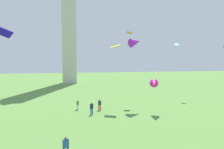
{
  "coord_description": "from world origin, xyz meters",
  "views": [
    {
      "loc": [
        -8.0,
        -6.11,
        7.51
      ],
      "look_at": [
        -2.09,
        20.91,
        5.54
      ],
      "focal_mm": 27.02,
      "sensor_mm": 36.0,
      "label": 1
    }
  ],
  "objects": [
    {
      "name": "kite_flying_6",
      "position": [
        2.42,
        25.72,
        13.31
      ],
      "size": [
        1.17,
        1.15,
        0.52
      ],
      "rotation": [
        0.0,
        0.0,
        5.67
      ],
      "color": "#C48B13"
    },
    {
      "name": "person_2",
      "position": [
        -4.32,
        19.85,
        0.98
      ],
      "size": [
        0.46,
        0.52,
        1.73
      ],
      "rotation": [
        0.0,
        0.0,
        2.13
      ],
      "color": "red",
      "rests_on": "ground_plane"
    },
    {
      "name": "kite_flying_2",
      "position": [
        13.63,
        26.95,
        11.41
      ],
      "size": [
        0.83,
        1.17,
        0.63
      ],
      "rotation": [
        0.0,
        0.0,
        1.49
      ],
      "color": "#17C2AC"
    },
    {
      "name": "person_3",
      "position": [
        -8.82,
        7.26,
        0.96
      ],
      "size": [
        0.51,
        0.47,
        1.7
      ],
      "rotation": [
        0.0,
        0.0,
        3.78
      ],
      "color": "#2D3338",
      "rests_on": "ground_plane"
    },
    {
      "name": "person_0",
      "position": [
        -7.7,
        20.91,
        0.89
      ],
      "size": [
        0.36,
        0.47,
        1.58
      ],
      "rotation": [
        0.0,
        0.0,
        5.07
      ],
      "color": "silver",
      "rests_on": "ground_plane"
    },
    {
      "name": "kite_flying_0",
      "position": [
        2.42,
        22.33,
        11.08
      ],
      "size": [
        2.8,
        2.26,
        1.98
      ],
      "rotation": [
        0.0,
        0.0,
        1.92
      ],
      "color": "purple"
    },
    {
      "name": "kite_flying_3",
      "position": [
        3.31,
        16.59,
        4.33
      ],
      "size": [
        1.97,
        2.24,
        1.35
      ],
      "rotation": [
        0.0,
        0.0,
        5.84
      ],
      "color": "#BE137A"
    },
    {
      "name": "kite_flying_1",
      "position": [
        -15.16,
        13.46,
        10.61
      ],
      "size": [
        1.84,
        1.55,
        1.04
      ],
      "rotation": [
        0.0,
        0.0,
        3.8
      ],
      "color": "#1A0ABB"
    },
    {
      "name": "kite_flying_4",
      "position": [
        -1.29,
        21.86,
        10.25
      ],
      "size": [
        1.82,
        1.53,
        0.81
      ],
      "rotation": [
        0.0,
        0.0,
        2.9
      ],
      "color": "gold"
    },
    {
      "name": "person_1",
      "position": [
        -5.78,
        17.84,
        1.02
      ],
      "size": [
        0.5,
        0.54,
        1.8
      ],
      "rotation": [
        0.0,
        0.0,
        0.93
      ],
      "color": "#235693",
      "rests_on": "ground_plane"
    },
    {
      "name": "monument_obelisk",
      "position": [
        -9.91,
        57.59,
        28.27
      ],
      "size": [
        4.9,
        4.9,
        56.54
      ],
      "color": "beige",
      "rests_on": "ground_plane"
    }
  ]
}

